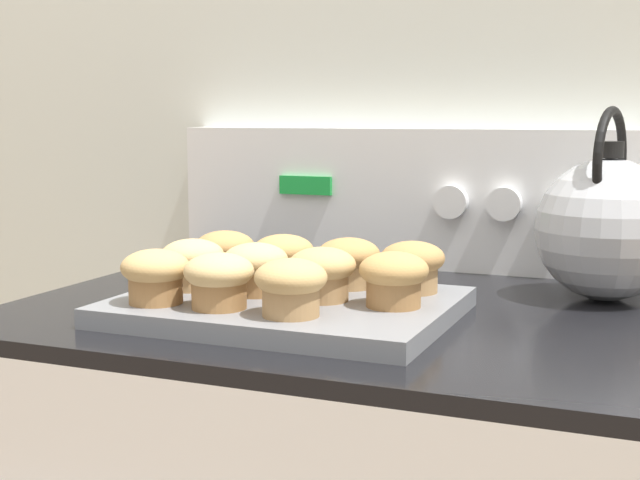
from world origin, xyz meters
The scene contains 15 objects.
wall_back centered at (0.00, 0.66, 1.20)m, with size 8.00×0.05×2.40m.
control_panel centered at (0.00, 0.61, 1.03)m, with size 0.76×0.07×0.21m.
muffin_pan centered at (-0.04, 0.23, 0.94)m, with size 0.37×0.28×0.02m.
muffin_r0_c0 centered at (-0.16, 0.15, 0.99)m, with size 0.07×0.07×0.06m.
muffin_r0_c1 centered at (-0.09, 0.15, 0.99)m, with size 0.07×0.07×0.06m.
muffin_r0_c2 centered at (0.00, 0.15, 0.99)m, with size 0.07×0.07×0.06m.
muffin_r1_c0 centered at (-0.17, 0.23, 0.99)m, with size 0.07×0.07×0.06m.
muffin_r1_c1 centered at (-0.08, 0.23, 0.99)m, with size 0.07×0.07×0.06m.
muffin_r1_c2 centered at (0.00, 0.23, 0.99)m, with size 0.07×0.07×0.06m.
muffin_r1_c3 centered at (0.08, 0.23, 0.99)m, with size 0.07×0.07×0.06m.
muffin_r2_c0 centered at (-0.17, 0.31, 0.99)m, with size 0.07×0.07×0.06m.
muffin_r2_c1 centered at (-0.08, 0.31, 0.99)m, with size 0.07×0.07×0.06m.
muffin_r2_c2 centered at (0.00, 0.31, 0.99)m, with size 0.07×0.07×0.06m.
muffin_r2_c3 centered at (0.08, 0.31, 0.99)m, with size 0.07×0.07×0.06m.
tea_kettle centered at (0.28, 0.47, 1.02)m, with size 0.17×0.21×0.24m.
Camera 1 is at (0.37, -0.67, 1.16)m, focal length 50.00 mm.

